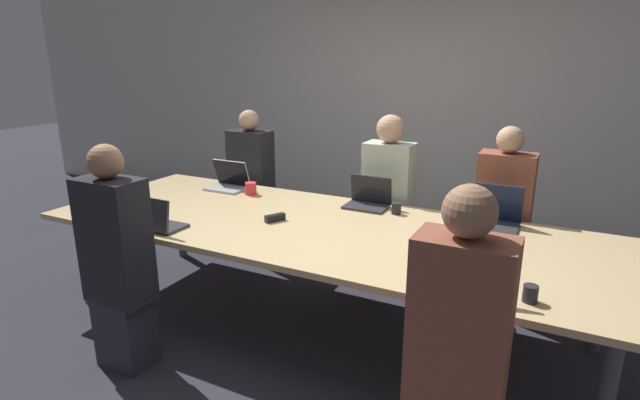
# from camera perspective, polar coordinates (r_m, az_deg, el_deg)

# --- Properties ---
(ground_plane) EXTENTS (24.00, 24.00, 0.00)m
(ground_plane) POSITION_cam_1_polar(r_m,az_deg,el_deg) (3.79, -0.11, -13.91)
(ground_plane) COLOR #2D2D38
(curtain_wall) EXTENTS (12.00, 0.06, 2.80)m
(curtain_wall) POSITION_cam_1_polar(r_m,az_deg,el_deg) (5.52, 11.52, 10.69)
(curtain_wall) COLOR beige
(curtain_wall) RESTS_ON ground_plane
(conference_table) EXTENTS (3.94, 1.44, 0.77)m
(conference_table) POSITION_cam_1_polar(r_m,az_deg,el_deg) (3.48, -0.12, -3.65)
(conference_table) COLOR #D6B77F
(conference_table) RESTS_ON ground_plane
(laptop_far_right) EXTENTS (0.33, 0.28, 0.28)m
(laptop_far_right) POSITION_cam_1_polar(r_m,az_deg,el_deg) (3.65, 19.44, -1.56)
(laptop_far_right) COLOR #333338
(laptop_far_right) RESTS_ON conference_table
(person_far_right) EXTENTS (0.40, 0.24, 1.41)m
(person_far_right) POSITION_cam_1_polar(r_m,az_deg,el_deg) (4.02, 20.03, -2.43)
(person_far_right) COLOR #2D2D38
(person_far_right) RESTS_ON ground_plane
(cup_far_right) EXTENTS (0.09, 0.09, 0.09)m
(cup_far_right) POSITION_cam_1_polar(r_m,az_deg,el_deg) (3.63, 15.41, -1.86)
(cup_far_right) COLOR white
(cup_far_right) RESTS_ON conference_table
(laptop_near_left) EXTENTS (0.34, 0.23, 0.23)m
(laptop_near_left) POSITION_cam_1_polar(r_m,az_deg,el_deg) (3.54, -18.38, -2.17)
(laptop_near_left) COLOR #333338
(laptop_near_left) RESTS_ON conference_table
(person_near_left) EXTENTS (0.40, 0.24, 1.42)m
(person_near_left) POSITION_cam_1_polar(r_m,az_deg,el_deg) (3.29, -22.11, -6.72)
(person_near_left) COLOR #2D2D38
(person_near_left) RESTS_ON ground_plane
(laptop_far_left) EXTENTS (0.35, 0.25, 0.25)m
(laptop_far_left) POSITION_cam_1_polar(r_m,az_deg,el_deg) (4.46, -10.37, 2.18)
(laptop_far_left) COLOR #B7B7BC
(laptop_far_left) RESTS_ON conference_table
(person_far_left) EXTENTS (0.40, 0.24, 1.41)m
(person_far_left) POSITION_cam_1_polar(r_m,az_deg,el_deg) (4.90, -7.83, 1.66)
(person_far_left) COLOR #2D2D38
(person_far_left) RESTS_ON ground_plane
(cup_far_left) EXTENTS (0.09, 0.09, 0.10)m
(cup_far_left) POSITION_cam_1_polar(r_m,az_deg,el_deg) (4.25, -7.91, 1.31)
(cup_far_left) COLOR red
(cup_far_left) RESTS_ON conference_table
(laptop_near_right) EXTENTS (0.33, 0.22, 0.22)m
(laptop_near_right) POSITION_cam_1_polar(r_m,az_deg,el_deg) (2.58, 17.35, -9.10)
(laptop_near_right) COLOR silver
(laptop_near_right) RESTS_ON conference_table
(person_near_right) EXTENTS (0.40, 0.24, 1.43)m
(person_near_right) POSITION_cam_1_polar(r_m,az_deg,el_deg) (2.27, 15.41, -16.58)
(person_near_right) COLOR #2D2D38
(person_near_right) RESTS_ON ground_plane
(cup_near_right) EXTENTS (0.07, 0.07, 0.08)m
(cup_near_right) POSITION_cam_1_polar(r_m,az_deg,el_deg) (2.62, 22.90, -9.83)
(cup_near_right) COLOR #232328
(cup_near_right) RESTS_ON conference_table
(laptop_far_center) EXTENTS (0.33, 0.23, 0.24)m
(laptop_far_center) POSITION_cam_1_polar(r_m,az_deg,el_deg) (3.88, 5.55, 0.22)
(laptop_far_center) COLOR #333338
(laptop_far_center) RESTS_ON conference_table
(person_far_center) EXTENTS (0.40, 0.24, 1.45)m
(person_far_center) POSITION_cam_1_polar(r_m,az_deg,el_deg) (4.22, 7.74, -0.34)
(person_far_center) COLOR #2D2D38
(person_far_center) RESTS_ON ground_plane
(cup_far_center) EXTENTS (0.07, 0.07, 0.08)m
(cup_far_center) POSITION_cam_1_polar(r_m,az_deg,el_deg) (3.74, 8.71, -0.96)
(cup_far_center) COLOR #232328
(cup_far_center) RESTS_ON conference_table
(stapler) EXTENTS (0.11, 0.15, 0.05)m
(stapler) POSITION_cam_1_polar(r_m,az_deg,el_deg) (3.56, -5.16, -2.04)
(stapler) COLOR black
(stapler) RESTS_ON conference_table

